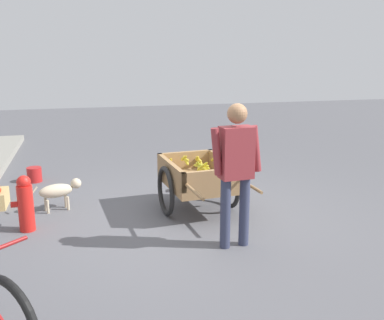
{
  "coord_description": "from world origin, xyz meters",
  "views": [
    {
      "loc": [
        -4.99,
        1.19,
        2.05
      ],
      "look_at": [
        0.14,
        -0.09,
        0.75
      ],
      "focal_mm": 41.46,
      "sensor_mm": 36.0,
      "label": 1
    }
  ],
  "objects_px": {
    "dog": "(59,190)",
    "fire_hydrant": "(25,203)",
    "plastic_bucket": "(34,175)",
    "fruit_cart": "(198,179)",
    "vendor_person": "(236,164)"
  },
  "relations": [
    {
      "from": "dog",
      "to": "fire_hydrant",
      "type": "relative_size",
      "value": 0.97
    },
    {
      "from": "fire_hydrant",
      "to": "plastic_bucket",
      "type": "distance_m",
      "value": 2.1
    },
    {
      "from": "plastic_bucket",
      "to": "fire_hydrant",
      "type": "bearing_deg",
      "value": -177.18
    },
    {
      "from": "fruit_cart",
      "to": "dog",
      "type": "relative_size",
      "value": 2.63
    },
    {
      "from": "vendor_person",
      "to": "fire_hydrant",
      "type": "distance_m",
      "value": 2.5
    },
    {
      "from": "fire_hydrant",
      "to": "plastic_bucket",
      "type": "relative_size",
      "value": 2.82
    },
    {
      "from": "dog",
      "to": "fire_hydrant",
      "type": "xyz_separation_m",
      "value": [
        -0.63,
        0.35,
        0.06
      ]
    },
    {
      "from": "fruit_cart",
      "to": "vendor_person",
      "type": "distance_m",
      "value": 1.24
    },
    {
      "from": "fruit_cart",
      "to": "fire_hydrant",
      "type": "distance_m",
      "value": 2.12
    },
    {
      "from": "dog",
      "to": "fire_hydrant",
      "type": "distance_m",
      "value": 0.72
    },
    {
      "from": "fruit_cart",
      "to": "vendor_person",
      "type": "xyz_separation_m",
      "value": [
        -1.14,
        -0.1,
        0.48
      ]
    },
    {
      "from": "vendor_person",
      "to": "plastic_bucket",
      "type": "relative_size",
      "value": 6.5
    },
    {
      "from": "vendor_person",
      "to": "fire_hydrant",
      "type": "height_order",
      "value": "vendor_person"
    },
    {
      "from": "vendor_person",
      "to": "dog",
      "type": "distance_m",
      "value": 2.56
    },
    {
      "from": "fire_hydrant",
      "to": "dog",
      "type": "bearing_deg",
      "value": -28.89
    }
  ]
}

